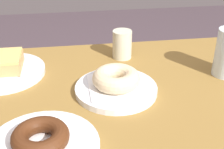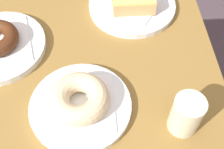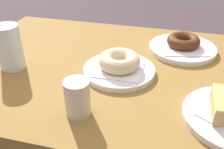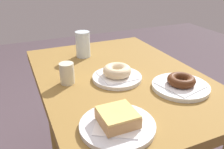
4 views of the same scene
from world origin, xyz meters
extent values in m
cube|color=olive|center=(0.00, 0.00, 0.68)|extent=(0.92, 0.65, 0.04)
cylinder|color=olive|center=(-0.39, -0.25, 0.33)|extent=(0.04, 0.04, 0.66)
cylinder|color=olive|center=(-0.39, 0.25, 0.33)|extent=(0.04, 0.04, 0.66)
cylinder|color=white|center=(-0.03, 0.03, 0.71)|extent=(0.20, 0.20, 0.02)
cube|color=white|center=(-0.03, 0.03, 0.72)|extent=(0.13, 0.13, 0.00)
torus|color=beige|center=(-0.03, 0.03, 0.74)|extent=(0.11, 0.11, 0.04)
cylinder|color=silver|center=(-0.32, 0.16, 0.71)|extent=(0.22, 0.22, 0.01)
cube|color=white|center=(-0.32, 0.16, 0.72)|extent=(0.17, 0.17, 0.00)
cylinder|color=beige|center=(0.01, 0.22, 0.74)|extent=(0.06, 0.06, 0.08)
camera|label=1|loc=(-0.13, -0.59, 1.09)|focal=48.74mm
camera|label=2|loc=(0.24, 0.07, 1.20)|focal=46.47mm
camera|label=3|loc=(-0.17, 0.64, 1.08)|focal=42.20mm
camera|label=4|loc=(-0.81, 0.39, 1.13)|focal=38.15mm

